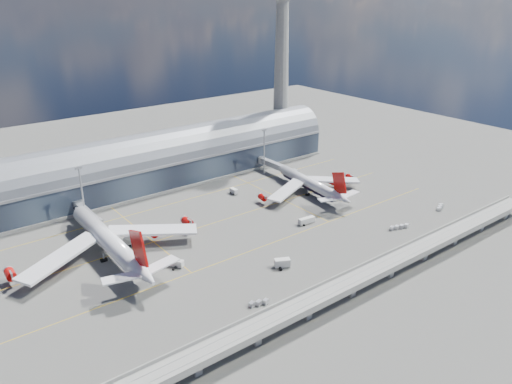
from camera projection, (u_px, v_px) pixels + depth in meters
ground at (252, 236)px, 207.36m from camera, size 500.00×500.00×0.00m
taxi_lines at (222, 218)px, 223.58m from camera, size 200.00×80.12×0.01m
terminal at (162, 162)px, 260.31m from camera, size 200.00×30.00×28.00m
control_tower at (281, 68)px, 296.68m from camera, size 19.00×19.00×103.00m
guideway at (352, 282)px, 164.99m from camera, size 220.00×8.50×7.20m
floodlight_mast_left at (82, 193)px, 214.37m from camera, size 3.00×0.70×25.70m
floodlight_mast_right at (264, 151)px, 270.77m from camera, size 3.00×0.70×25.70m
airliner_left at (109, 241)px, 188.58m from camera, size 73.22×76.87×23.48m
airliner_right at (310, 184)px, 248.71m from camera, size 56.96×59.57×18.90m
jet_bridge_left at (86, 213)px, 216.22m from camera, size 4.40×28.00×7.25m
jet_bridge_right at (275, 165)px, 273.92m from camera, size 4.40×32.00×7.25m
service_truck_0 at (175, 263)px, 184.10m from camera, size 5.45×6.72×2.74m
service_truck_1 at (282, 263)px, 183.48m from camera, size 6.27×4.90×3.31m
service_truck_2 at (307, 221)px, 217.55m from camera, size 7.85×2.97×2.78m
service_truck_3 at (343, 180)px, 263.00m from camera, size 5.75×7.26×3.32m
service_truck_4 at (234, 191)px, 249.40m from camera, size 2.34×4.61×2.66m
service_truck_5 at (130, 242)px, 199.70m from camera, size 3.94×5.83×2.63m
cargo_train_0 at (259, 303)px, 161.59m from camera, size 7.05×3.66×1.56m
cargo_train_1 at (399, 227)px, 213.04m from camera, size 9.54×4.44×1.59m
cargo_train_2 at (440, 207)px, 232.35m from camera, size 7.05×4.12×1.57m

